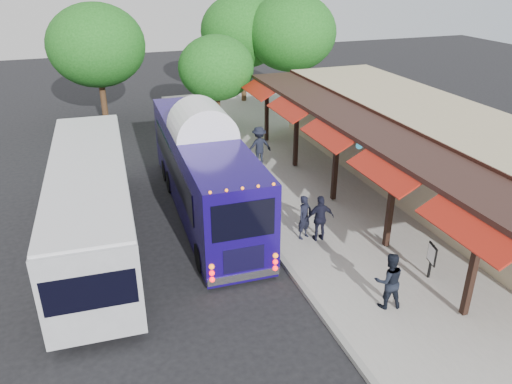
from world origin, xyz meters
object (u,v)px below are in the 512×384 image
object	(u,v)px
city_bus	(91,200)
ped_a	(305,217)
ped_c	(320,218)
sign_board	(432,256)
ped_d	(259,146)
coach_bus	(204,167)
ped_b	(389,281)

from	to	relation	value
city_bus	ped_a	world-z (taller)	city_bus
ped_c	city_bus	bearing A→B (deg)	-14.55
ped_a	sign_board	world-z (taller)	ped_a
sign_board	ped_d	bearing A→B (deg)	112.77
city_bus	sign_board	bearing A→B (deg)	-28.49
coach_bus	ped_d	world-z (taller)	coach_bus
ped_d	sign_board	xyz separation A→B (m)	(1.82, -10.97, -0.16)
city_bus	ped_b	distance (m)	10.34
ped_d	sign_board	distance (m)	11.12
ped_a	sign_board	bearing A→B (deg)	-78.18
ped_a	ped_d	distance (m)	7.36
coach_bus	city_bus	bearing A→B (deg)	-162.00
ped_d	city_bus	bearing A→B (deg)	30.03
ped_a	coach_bus	bearing A→B (deg)	102.89
ped_c	sign_board	world-z (taller)	ped_c
ped_c	ped_d	bearing A→B (deg)	-88.36
city_bus	ped_c	xyz separation A→B (m)	(7.61, -2.68, -0.72)
ped_c	coach_bus	bearing A→B (deg)	-45.80
coach_bus	ped_c	size ratio (longest dim) A/B	6.53
coach_bus	ped_c	xyz separation A→B (m)	(3.24, -3.94, -0.92)
ped_c	sign_board	bearing A→B (deg)	128.83
coach_bus	ped_b	xyz separation A→B (m)	(3.39, -8.06, -0.91)
city_bus	ped_b	bearing A→B (deg)	-38.30
coach_bus	ped_a	size ratio (longest dim) A/B	6.86
coach_bus	ped_b	world-z (taller)	coach_bus
city_bus	ped_b	size ratio (longest dim) A/B	6.71
ped_b	ped_d	world-z (taller)	ped_d
ped_a	ped_c	bearing A→B (deg)	-60.37
coach_bus	ped_c	bearing A→B (deg)	-48.78
coach_bus	ped_c	distance (m)	5.18
city_bus	ped_a	size ratio (longest dim) A/B	7.11
ped_b	ped_d	xyz separation A→B (m)	(0.27, 11.75, 0.09)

